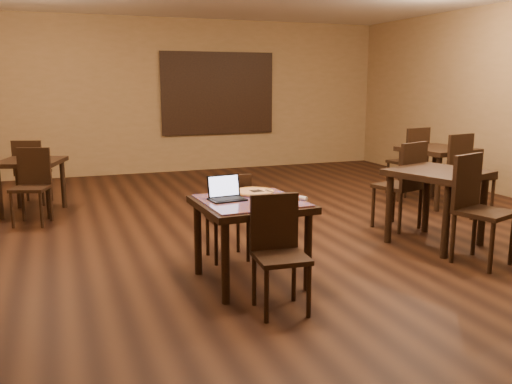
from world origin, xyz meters
name	(u,v)px	position (x,y,z in m)	size (l,w,h in m)	color
ground	(297,232)	(0.00, 0.00, 0.00)	(10.00, 10.00, 0.00)	black
wall_back	(194,96)	(0.00, 5.00, 1.50)	(8.00, 0.02, 3.00)	#95744C
mural	(218,93)	(0.50, 4.96, 1.55)	(2.34, 0.05, 1.64)	#285D93
tiled_table	(251,211)	(-1.07, -1.33, 0.66)	(0.96, 0.96, 0.76)	black
chair_main_near	(278,246)	(-1.07, -1.95, 0.52)	(0.43, 0.43, 0.92)	black
chair_main_far	(230,212)	(-1.08, -0.71, 0.51)	(0.40, 0.40, 0.90)	black
laptop	(226,193)	(-1.27, -1.23, 0.82)	(0.33, 0.27, 0.21)	black
plate	(281,201)	(-0.85, -1.51, 0.77)	(0.24, 0.24, 0.01)	white
pizza_slice	(281,200)	(-0.85, -1.51, 0.79)	(0.20, 0.20, 0.02)	beige
pizza_pan	(254,193)	(-0.95, -1.09, 0.77)	(0.36, 0.36, 0.01)	silver
pizza_whole	(254,192)	(-0.95, -1.09, 0.78)	(0.38, 0.38, 0.03)	beige
spatula	(257,191)	(-0.93, -1.11, 0.79)	(0.11, 0.26, 0.01)	silver
napkin_roll	(298,197)	(-0.67, -1.47, 0.78)	(0.12, 0.18, 0.04)	white
other_table_a	(437,157)	(2.59, 0.73, 0.70)	(1.03, 1.03, 0.84)	black
other_table_a_chair_near	(466,169)	(2.58, 0.10, 0.61)	(0.54, 0.54, 1.09)	black
other_table_a_chair_far	(411,157)	(2.61, 1.37, 0.61)	(0.54, 0.54, 1.09)	black
other_table_b	(31,169)	(-3.00, 2.18, 0.62)	(1.00, 1.00, 0.74)	black
other_table_b_chair_near	(32,181)	(-2.97, 1.61, 0.54)	(0.53, 0.53, 0.96)	black
other_table_b_chair_far	(31,168)	(-3.03, 2.74, 0.54)	(0.53, 0.53, 0.96)	black
other_table_c	(437,183)	(1.25, -0.95, 0.70)	(1.13, 1.13, 0.84)	black
other_table_c_chair_near	(476,202)	(1.22, -1.59, 0.61)	(0.59, 0.59, 1.09)	black
other_table_c_chair_far	(404,180)	(1.28, -0.32, 0.61)	(0.59, 0.59, 1.09)	black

